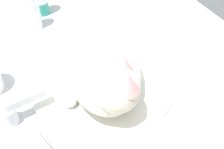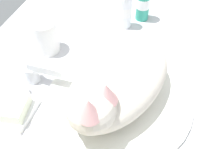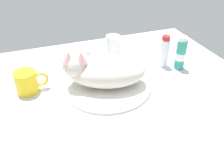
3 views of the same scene
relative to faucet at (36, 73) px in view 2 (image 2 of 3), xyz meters
The scene contains 8 objects.
ground_plane 20.87cm from the faucet, 90.00° to the right, with size 110.00×82.50×3.00cm, color silver.
sink_basin 20.55cm from the faucet, 90.00° to the right, with size 32.92×32.92×1.03cm, color silver.
faucet is the anchor object (origin of this frame).
cat 20.36cm from the faucet, 94.27° to the right, with size 32.31×24.83×14.56cm.
rinse_cup 11.46cm from the faucet, 13.96° to the left, with size 6.58×6.58×8.83cm.
soap_dish 10.29cm from the faucet, behind, with size 9.00×6.40×1.20cm, color white.
soap_bar 10.06cm from the faucet, behind, with size 6.57×4.78×2.78cm, color silver.
toothpaste_bottle 30.90cm from the faucet, 27.74° to the right, with size 3.72×3.72×13.47cm.
Camera 2 is at (-34.50, -8.97, 47.70)cm, focal length 41.85 mm.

